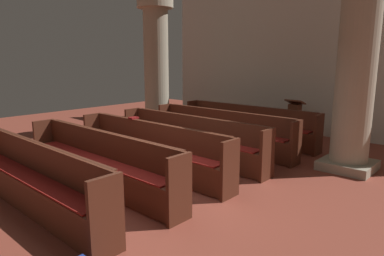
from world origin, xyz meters
name	(u,v)px	position (x,y,z in m)	size (l,w,h in m)	color
ground_plane	(151,189)	(0.00, 0.00, 0.00)	(19.20, 19.20, 0.00)	brown
back_wall	(311,56)	(0.00, 6.08, 2.25)	(10.00, 0.16, 4.50)	silver
pew_row_0	(247,123)	(-0.70, 3.96, 0.51)	(3.89, 0.47, 0.94)	#562819
pew_row_1	(221,129)	(-0.70, 2.83, 0.51)	(3.89, 0.46, 0.94)	#562819
pew_row_2	(189,137)	(-0.70, 1.71, 0.51)	(3.89, 0.47, 0.94)	#562819
pew_row_3	(149,147)	(-0.70, 0.58, 0.51)	(3.89, 0.46, 0.94)	#562819
pew_row_4	(99,159)	(-0.70, -0.55, 0.51)	(3.89, 0.46, 0.94)	#562819
pew_row_5	(31,175)	(-0.70, -1.68, 0.51)	(3.89, 0.47, 0.94)	#562819
pillar_aisle_side	(356,67)	(2.09, 3.32, 2.01)	(1.03, 1.03, 3.87)	#9F967E
pillar_far_side	(156,64)	(-3.44, 3.26, 2.01)	(1.03, 1.03, 3.87)	#9F967E
lectern	(294,122)	(0.02, 5.20, 0.45)	(0.48, 0.45, 1.08)	#562B1A
hymn_book	(133,118)	(-1.41, 0.77, 0.96)	(0.14, 0.19, 0.04)	maroon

